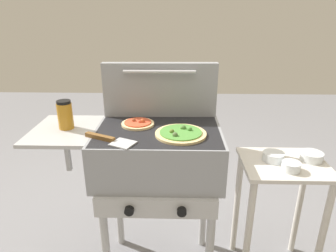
{
  "coord_description": "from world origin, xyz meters",
  "views": [
    {
      "loc": [
        0.09,
        -1.4,
        1.47
      ],
      "look_at": [
        0.05,
        0.0,
        0.92
      ],
      "focal_mm": 32.09,
      "sensor_mm": 36.0,
      "label": 1
    }
  ],
  "objects_px": {
    "sauce_jar": "(65,115)",
    "spatula": "(109,140)",
    "topping_bowl_middle": "(291,167)",
    "prep_table": "(279,195)",
    "topping_bowl_near": "(273,157)",
    "pizza_pepperoni": "(138,123)",
    "pizza_veggie": "(181,133)",
    "topping_bowl_far": "(311,157)",
    "grill": "(156,155)"
  },
  "relations": [
    {
      "from": "spatula",
      "to": "topping_bowl_middle",
      "type": "relative_size",
      "value": 2.82
    },
    {
      "from": "pizza_veggie",
      "to": "sauce_jar",
      "type": "bearing_deg",
      "value": 172.75
    },
    {
      "from": "pizza_pepperoni",
      "to": "sauce_jar",
      "type": "relative_size",
      "value": 1.17
    },
    {
      "from": "prep_table",
      "to": "topping_bowl_near",
      "type": "distance_m",
      "value": 0.23
    },
    {
      "from": "topping_bowl_far",
      "to": "topping_bowl_middle",
      "type": "height_order",
      "value": "same"
    },
    {
      "from": "spatula",
      "to": "topping_bowl_near",
      "type": "height_order",
      "value": "spatula"
    },
    {
      "from": "pizza_veggie",
      "to": "spatula",
      "type": "height_order",
      "value": "pizza_veggie"
    },
    {
      "from": "pizza_pepperoni",
      "to": "topping_bowl_middle",
      "type": "height_order",
      "value": "pizza_pepperoni"
    },
    {
      "from": "pizza_pepperoni",
      "to": "topping_bowl_near",
      "type": "xyz_separation_m",
      "value": [
        0.71,
        -0.04,
        -0.17
      ]
    },
    {
      "from": "sauce_jar",
      "to": "grill",
      "type": "bearing_deg",
      "value": -1.45
    },
    {
      "from": "pizza_veggie",
      "to": "prep_table",
      "type": "height_order",
      "value": "pizza_veggie"
    },
    {
      "from": "pizza_pepperoni",
      "to": "topping_bowl_far",
      "type": "height_order",
      "value": "pizza_pepperoni"
    },
    {
      "from": "grill",
      "to": "topping_bowl_middle",
      "type": "height_order",
      "value": "grill"
    },
    {
      "from": "sauce_jar",
      "to": "topping_bowl_near",
      "type": "height_order",
      "value": "sauce_jar"
    },
    {
      "from": "pizza_veggie",
      "to": "spatula",
      "type": "relative_size",
      "value": 0.96
    },
    {
      "from": "grill",
      "to": "prep_table",
      "type": "xyz_separation_m",
      "value": [
        0.67,
        0.0,
        -0.24
      ]
    },
    {
      "from": "topping_bowl_far",
      "to": "topping_bowl_middle",
      "type": "distance_m",
      "value": 0.19
    },
    {
      "from": "prep_table",
      "to": "topping_bowl_near",
      "type": "height_order",
      "value": "topping_bowl_near"
    },
    {
      "from": "topping_bowl_near",
      "to": "topping_bowl_middle",
      "type": "relative_size",
      "value": 1.23
    },
    {
      "from": "topping_bowl_near",
      "to": "pizza_pepperoni",
      "type": "bearing_deg",
      "value": 176.8
    },
    {
      "from": "grill",
      "to": "sauce_jar",
      "type": "xyz_separation_m",
      "value": [
        -0.45,
        0.01,
        0.22
      ]
    },
    {
      "from": "sauce_jar",
      "to": "spatula",
      "type": "height_order",
      "value": "sauce_jar"
    },
    {
      "from": "pizza_veggie",
      "to": "topping_bowl_far",
      "type": "relative_size",
      "value": 2.14
    },
    {
      "from": "spatula",
      "to": "prep_table",
      "type": "height_order",
      "value": "spatula"
    },
    {
      "from": "pizza_veggie",
      "to": "sauce_jar",
      "type": "xyz_separation_m",
      "value": [
        -0.58,
        0.07,
        0.06
      ]
    },
    {
      "from": "pizza_pepperoni",
      "to": "pizza_veggie",
      "type": "bearing_deg",
      "value": -30.01
    },
    {
      "from": "grill",
      "to": "topping_bowl_near",
      "type": "height_order",
      "value": "grill"
    },
    {
      "from": "prep_table",
      "to": "topping_bowl_middle",
      "type": "distance_m",
      "value": 0.24
    },
    {
      "from": "topping_bowl_near",
      "to": "prep_table",
      "type": "bearing_deg",
      "value": -21.67
    },
    {
      "from": "pizza_pepperoni",
      "to": "spatula",
      "type": "bearing_deg",
      "value": -117.23
    },
    {
      "from": "topping_bowl_middle",
      "to": "prep_table",
      "type": "bearing_deg",
      "value": 89.9
    },
    {
      "from": "spatula",
      "to": "prep_table",
      "type": "distance_m",
      "value": 0.97
    },
    {
      "from": "topping_bowl_far",
      "to": "topping_bowl_middle",
      "type": "relative_size",
      "value": 1.26
    },
    {
      "from": "grill",
      "to": "prep_table",
      "type": "bearing_deg",
      "value": 0.37
    },
    {
      "from": "sauce_jar",
      "to": "spatula",
      "type": "bearing_deg",
      "value": -31.57
    },
    {
      "from": "topping_bowl_near",
      "to": "topping_bowl_middle",
      "type": "distance_m",
      "value": 0.12
    },
    {
      "from": "spatula",
      "to": "topping_bowl_near",
      "type": "bearing_deg",
      "value": 11.63
    },
    {
      "from": "pizza_pepperoni",
      "to": "sauce_jar",
      "type": "height_order",
      "value": "sauce_jar"
    },
    {
      "from": "grill",
      "to": "sauce_jar",
      "type": "relative_size",
      "value": 6.55
    },
    {
      "from": "sauce_jar",
      "to": "prep_table",
      "type": "xyz_separation_m",
      "value": [
        1.13,
        -0.01,
        -0.45
      ]
    },
    {
      "from": "grill",
      "to": "topping_bowl_near",
      "type": "bearing_deg",
      "value": 2.44
    },
    {
      "from": "pizza_pepperoni",
      "to": "topping_bowl_far",
      "type": "xyz_separation_m",
      "value": [
        0.92,
        -0.03,
        -0.17
      ]
    },
    {
      "from": "spatula",
      "to": "topping_bowl_near",
      "type": "relative_size",
      "value": 2.3
    },
    {
      "from": "topping_bowl_middle",
      "to": "pizza_veggie",
      "type": "bearing_deg",
      "value": 178.27
    },
    {
      "from": "pizza_pepperoni",
      "to": "topping_bowl_far",
      "type": "distance_m",
      "value": 0.93
    },
    {
      "from": "pizza_veggie",
      "to": "topping_bowl_near",
      "type": "height_order",
      "value": "pizza_veggie"
    },
    {
      "from": "pizza_veggie",
      "to": "spatula",
      "type": "bearing_deg",
      "value": -166.34
    },
    {
      "from": "sauce_jar",
      "to": "topping_bowl_middle",
      "type": "xyz_separation_m",
      "value": [
        1.13,
        -0.09,
        -0.23
      ]
    },
    {
      "from": "grill",
      "to": "topping_bowl_middle",
      "type": "relative_size",
      "value": 10.46
    },
    {
      "from": "prep_table",
      "to": "topping_bowl_middle",
      "type": "height_order",
      "value": "topping_bowl_middle"
    }
  ]
}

